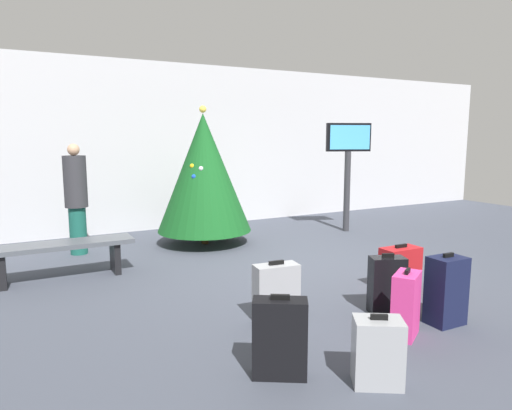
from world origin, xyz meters
The scene contains 13 objects.
ground_plane centered at (0.00, 0.00, 0.00)m, with size 16.00×16.00×0.00m, color #424754.
back_wall centered at (0.00, 3.68, 1.62)m, with size 16.00×0.20×3.23m, color silver.
holiday_tree centered at (-0.67, 2.00, 1.22)m, with size 1.58×1.58×2.33m.
flight_info_kiosk centered at (2.15, 1.69, 1.44)m, with size 0.83×0.38×2.07m.
waiting_bench centered at (-3.05, 1.00, 0.37)m, with size 1.79×0.44×0.48m.
traveller_0 centered at (-2.67, 2.27, 0.90)m, with size 0.39×0.39×1.71m.
suitcase_0 centered at (-0.44, -2.34, 0.30)m, with size 0.40×0.35×0.64m.
suitcase_1 centered at (-1.84, -2.42, 0.31)m, with size 0.45×0.38×0.65m.
suitcase_2 centered at (-0.19, -1.84, 0.30)m, with size 0.40×0.32×0.64m.
suitcase_3 centered at (-1.26, -2.85, 0.25)m, with size 0.44×0.40×0.54m.
suitcase_4 centered at (-1.32, -1.48, 0.29)m, with size 0.46×0.26×0.62m.
suitcase_5 centered at (0.48, -1.36, 0.26)m, with size 0.48×0.25×0.56m.
suitcase_6 centered at (0.12, -2.32, 0.34)m, with size 0.35×0.26×0.71m.
Camera 1 is at (-3.57, -5.26, 1.83)m, focal length 32.43 mm.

